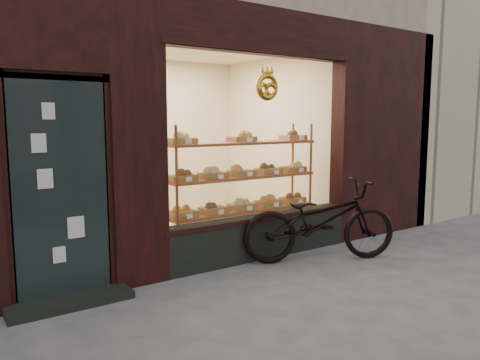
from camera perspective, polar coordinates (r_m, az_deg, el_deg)
ground at (r=4.38m, az=15.43°, el=-16.61°), size 90.00×90.00×0.00m
neighbor_right at (r=15.28m, az=23.53°, el=17.14°), size 12.00×7.00×9.00m
display_shelf at (r=6.26m, az=0.22°, el=-1.05°), size 2.20×0.45×1.70m
bicycle at (r=5.92m, az=9.73°, el=-4.88°), size 2.06×1.43×1.03m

